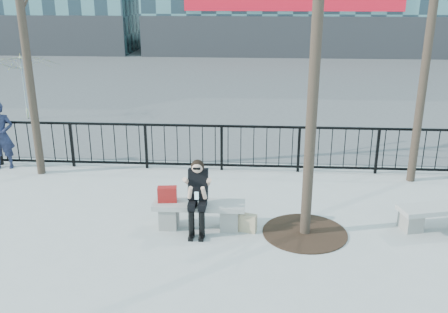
# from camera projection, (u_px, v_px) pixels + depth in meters

# --- Properties ---
(ground) EXTENTS (120.00, 120.00, 0.00)m
(ground) POSITION_uv_depth(u_px,v_px,m) (199.00, 227.00, 9.08)
(ground) COLOR #A0A09B
(ground) RESTS_ON ground
(street_surface) EXTENTS (60.00, 23.00, 0.01)m
(street_surface) POSITION_uv_depth(u_px,v_px,m) (235.00, 79.00, 23.22)
(street_surface) COLOR #474747
(street_surface) RESTS_ON ground
(railing) EXTENTS (14.00, 0.06, 1.10)m
(railing) POSITION_uv_depth(u_px,v_px,m) (213.00, 147.00, 11.73)
(railing) COLOR black
(railing) RESTS_ON ground
(tree_grate) EXTENTS (1.50, 1.50, 0.02)m
(tree_grate) POSITION_uv_depth(u_px,v_px,m) (305.00, 233.00, 8.86)
(tree_grate) COLOR black
(tree_grate) RESTS_ON ground
(bench_main) EXTENTS (1.65, 0.46, 0.49)m
(bench_main) POSITION_uv_depth(u_px,v_px,m) (199.00, 212.00, 8.98)
(bench_main) COLOR slate
(bench_main) RESTS_ON ground
(bench_second) EXTENTS (1.62, 0.45, 0.48)m
(bench_second) POSITION_uv_depth(u_px,v_px,m) (443.00, 215.00, 8.89)
(bench_second) COLOR slate
(bench_second) RESTS_ON ground
(seated_woman) EXTENTS (0.50, 0.64, 1.34)m
(seated_woman) POSITION_uv_depth(u_px,v_px,m) (198.00, 197.00, 8.71)
(seated_woman) COLOR black
(seated_woman) RESTS_ON ground
(handbag) EXTENTS (0.36, 0.20, 0.28)m
(handbag) POSITION_uv_depth(u_px,v_px,m) (167.00, 194.00, 8.93)
(handbag) COLOR maroon
(handbag) RESTS_ON bench_main
(shopping_bag) EXTENTS (0.38, 0.23, 0.33)m
(shopping_bag) POSITION_uv_depth(u_px,v_px,m) (247.00, 223.00, 8.89)
(shopping_bag) COLOR beige
(shopping_bag) RESTS_ON ground
(standing_man) EXTENTS (0.66, 0.51, 1.62)m
(standing_man) POSITION_uv_depth(u_px,v_px,m) (1.00, 135.00, 11.77)
(standing_man) COLOR black
(standing_man) RESTS_ON ground
(vendor_umbrella) EXTENTS (2.73, 2.77, 2.12)m
(vendor_umbrella) POSITION_uv_depth(u_px,v_px,m) (24.00, 87.00, 15.96)
(vendor_umbrella) COLOR yellow
(vendor_umbrella) RESTS_ON ground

